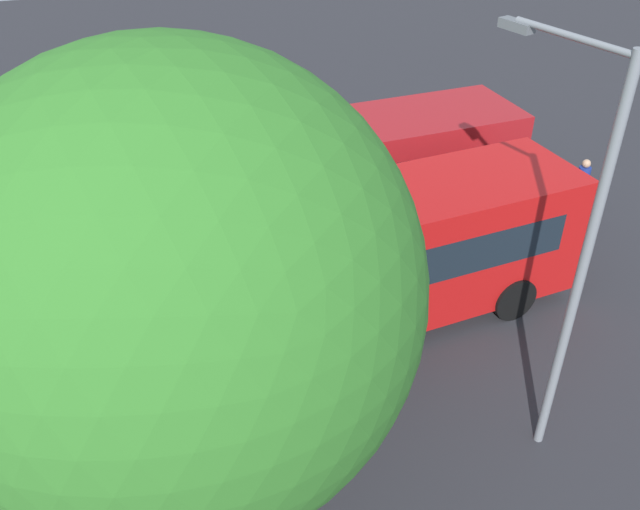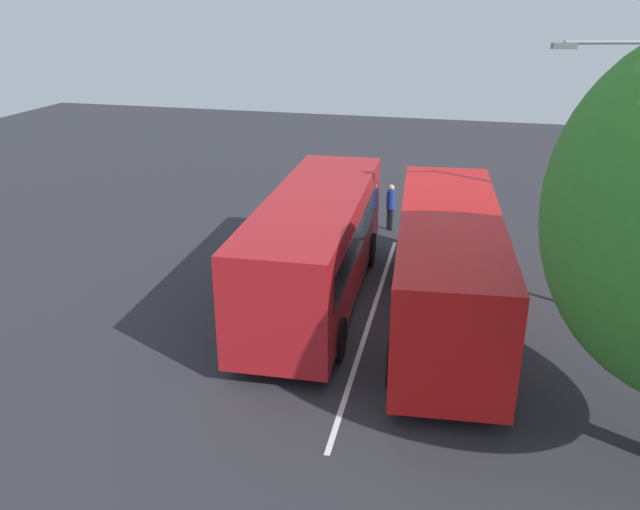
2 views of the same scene
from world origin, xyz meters
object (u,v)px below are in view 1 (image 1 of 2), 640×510
at_px(bus_far_left, 373,256).
at_px(pedestrian, 582,183).
at_px(bus_center_left, 344,176).
at_px(street_lamp, 574,243).
at_px(depot_tree, 179,303).

height_order(bus_far_left, pedestrian, bus_far_left).
distance_m(bus_center_left, pedestrian, 6.54).
distance_m(pedestrian, street_lamp, 8.92).
bearing_deg(depot_tree, bus_far_left, 45.30).
bearing_deg(depot_tree, bus_center_left, 58.22).
relative_size(street_lamp, depot_tree, 0.91).
height_order(pedestrian, depot_tree, depot_tree).
distance_m(bus_far_left, pedestrian, 7.49).
height_order(bus_center_left, pedestrian, bus_center_left).
bearing_deg(bus_center_left, depot_tree, -124.98).
height_order(bus_far_left, depot_tree, depot_tree).
bearing_deg(bus_far_left, street_lamp, -73.01).
bearing_deg(pedestrian, depot_tree, 53.44).
bearing_deg(street_lamp, pedestrian, -56.20).
bearing_deg(pedestrian, street_lamp, 72.06).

